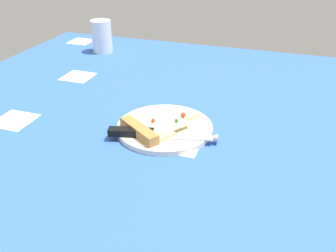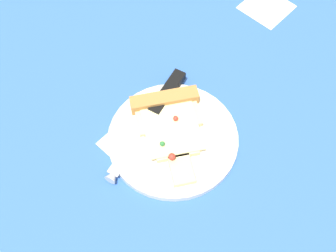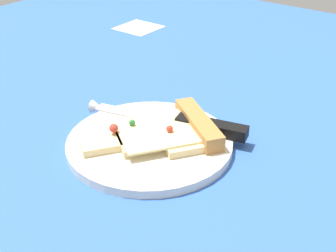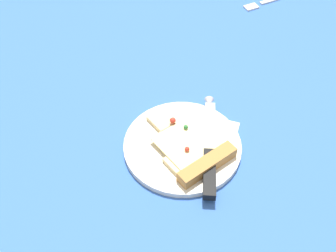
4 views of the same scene
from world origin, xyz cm
name	(u,v)px [view 1 (image 1 of 4)]	position (x,y,z in cm)	size (l,w,h in cm)	color
ground_plane	(171,146)	(-0.03, 0.01, -1.50)	(146.64, 146.64, 3.00)	#3360B7
plate	(165,128)	(-2.82, 3.85, 0.60)	(22.25, 22.25, 1.20)	silver
pizza_slice	(155,126)	(-4.29, 1.71, 1.98)	(16.30, 18.75, 2.49)	beige
knife	(152,134)	(-3.95, -1.59, 1.80)	(23.79, 7.90, 2.45)	silver
drinking_glass	(102,36)	(-44.51, 52.84, 5.85)	(7.52, 7.52, 11.71)	white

